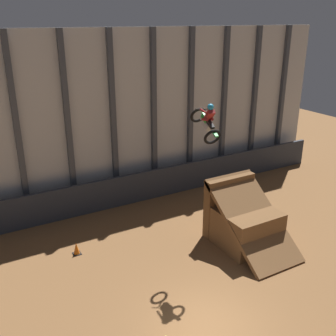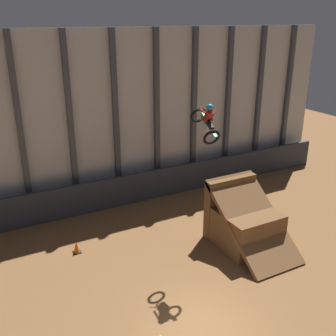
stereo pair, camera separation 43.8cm
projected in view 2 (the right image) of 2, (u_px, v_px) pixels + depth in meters
ground_plane at (203, 327)px, 13.79m from camera, size 60.00×60.00×0.00m
arena_back_wall at (93, 122)px, 21.37m from camera, size 32.00×0.40×9.72m
lower_barrier at (103, 195)px, 21.99m from camera, size 31.36×0.20×1.78m
dirt_ramp at (242, 222)px, 18.68m from camera, size 2.70×4.23×3.14m
rider_bike_solo at (206, 122)px, 15.82m from camera, size 0.92×1.89×1.69m
traffic_cone_near_ramp at (77, 247)px, 18.07m from camera, size 0.36×0.36×0.58m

